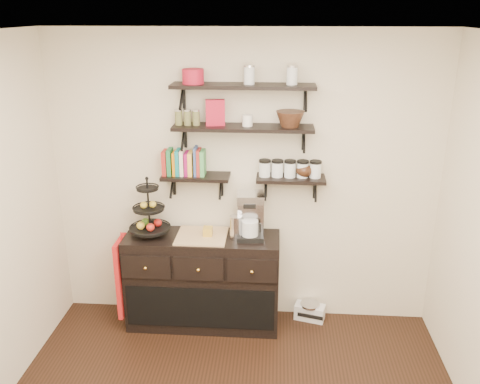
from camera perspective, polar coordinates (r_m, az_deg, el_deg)
The scene contains 20 objects.
ceiling at distance 2.63m, azimuth -2.10°, elevation 16.92°, with size 3.50×3.50×0.02m, color white.
back_wall at distance 4.62m, azimuth 0.44°, elevation 1.12°, with size 3.50×0.02×2.70m, color beige.
shelf_top at distance 4.28m, azimuth 0.35°, elevation 11.78°, with size 1.20×0.27×0.23m.
shelf_mid at distance 4.35m, azimuth 0.34°, elevation 7.21°, with size 1.20×0.27×0.23m.
shelf_low_left at distance 4.53m, azimuth -4.97°, elevation 1.69°, with size 0.60×0.25×0.23m.
shelf_low_right at distance 4.47m, azimuth 5.72°, elevation 1.44°, with size 0.60×0.25×0.23m.
cookbooks at distance 4.50m, azimuth -6.14°, elevation 3.36°, with size 0.36×0.15×0.26m.
glass_canisters at distance 4.45m, azimuth 5.63°, elevation 2.50°, with size 0.54×0.10×0.13m.
sideboard at distance 4.81m, azimuth -4.17°, elevation -9.87°, with size 1.40×0.50×0.92m.
fruit_stand at distance 4.62m, azimuth -10.10°, elevation -2.70°, with size 0.36×0.36×0.53m.
candle at distance 4.57m, azimuth -3.63°, elevation -4.42°, with size 0.08×0.08×0.08m, color #B58E29.
coffee_maker at distance 4.51m, azimuth 1.16°, elevation -2.71°, with size 0.25×0.24×0.43m.
thermal_carafe at distance 4.51m, azimuth -0.45°, elevation -4.01°, with size 0.11×0.11×0.22m, color silver.
apron at distance 4.84m, azimuth -13.05°, elevation -9.18°, with size 0.04×0.31×0.73m, color #AF1312.
radio at distance 5.08m, azimuth 7.84°, elevation -13.12°, with size 0.31×0.23×0.17m.
recipe_box at distance 4.34m, azimuth -2.80°, elevation 8.89°, with size 0.16×0.06×0.22m, color #AA132B.
walnut_bowl at distance 4.32m, azimuth 5.64°, elevation 8.16°, with size 0.24×0.24×0.13m, color black, non-canonical shape.
ramekins at distance 4.33m, azimuth 0.84°, elevation 8.05°, with size 0.09×0.09×0.10m, color white.
teapot at distance 4.45m, azimuth 7.23°, elevation 2.53°, with size 0.19×0.14×0.14m, color #321B0F, non-canonical shape.
red_pot at distance 4.32m, azimuth -5.29°, elevation 12.81°, with size 0.18×0.18×0.12m, color #AA132B.
Camera 1 is at (0.28, -2.61, 2.84)m, focal length 38.00 mm.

